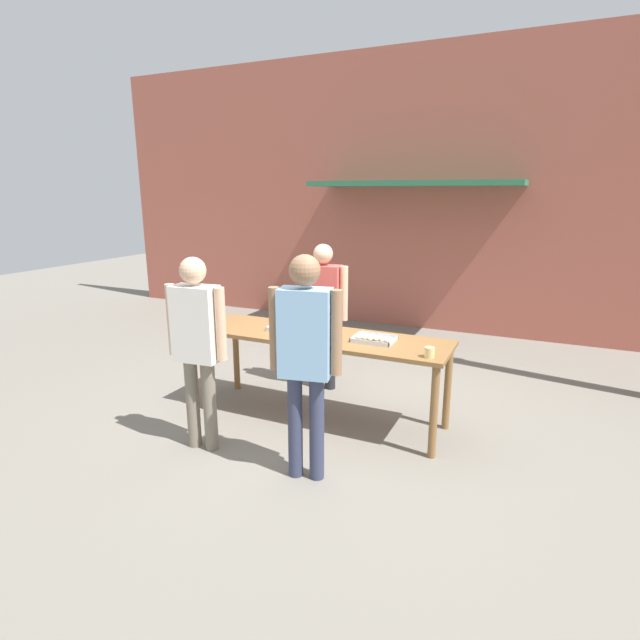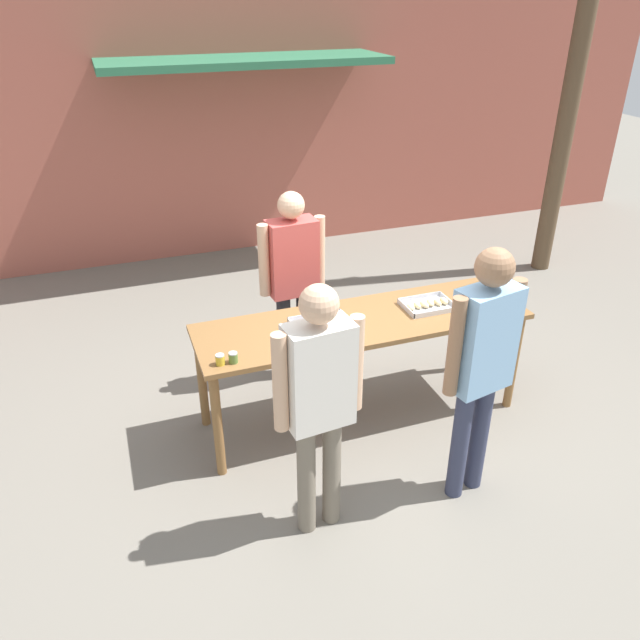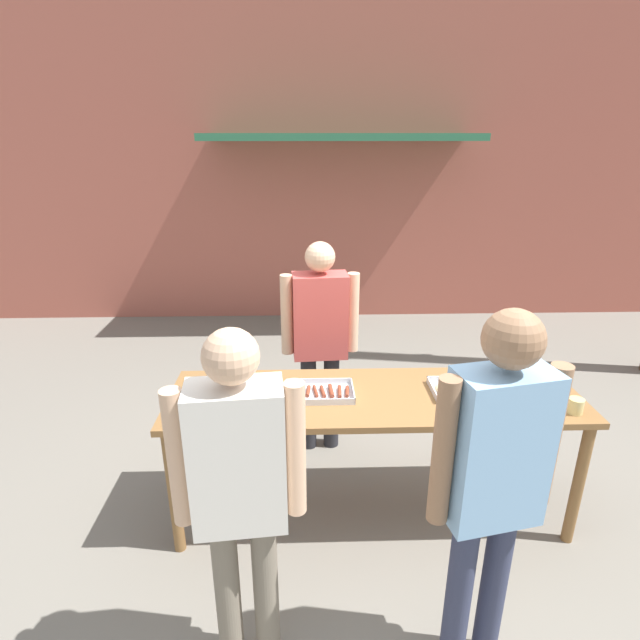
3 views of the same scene
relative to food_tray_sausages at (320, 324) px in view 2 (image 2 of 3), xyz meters
name	(u,v)px [view 2 (image 2 of 3)]	position (x,y,z in m)	size (l,w,h in m)	color
ground_plane	(360,414)	(0.34, -0.02, -0.91)	(24.00, 24.00, 0.00)	slate
building_facade_back	(235,69)	(0.34, 3.96, 1.34)	(12.00, 1.11, 4.50)	#A85647
serving_table	(363,331)	(0.34, -0.02, -0.11)	(2.59, 0.75, 0.90)	brown
food_tray_sausages	(320,324)	(0.00, 0.00, 0.00)	(0.43, 0.28, 0.04)	silver
food_tray_buns	(428,305)	(0.91, 0.00, 0.01)	(0.39, 0.29, 0.05)	silver
condiment_jar_mustard	(220,360)	(-0.82, -0.28, 0.02)	(0.06, 0.06, 0.08)	gold
condiment_jar_ketchup	(233,358)	(-0.73, -0.28, 0.02)	(0.06, 0.06, 0.08)	#567A38
beer_cup	(511,305)	(1.49, -0.26, 0.03)	(0.09, 0.09, 0.09)	#DBC67A
person_server_behind_table	(293,271)	(0.02, 0.76, 0.11)	(0.59, 0.25, 1.71)	#232328
person_customer_holding_hotdog	(319,392)	(-0.37, -1.02, 0.14)	(0.57, 0.25, 1.75)	#756B5B
person_customer_with_cup	(482,355)	(0.70, -1.06, 0.20)	(0.57, 0.29, 1.83)	#333851
utility_pole	(582,34)	(3.68, 2.03, 1.77)	(1.10, 0.21, 5.20)	brown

